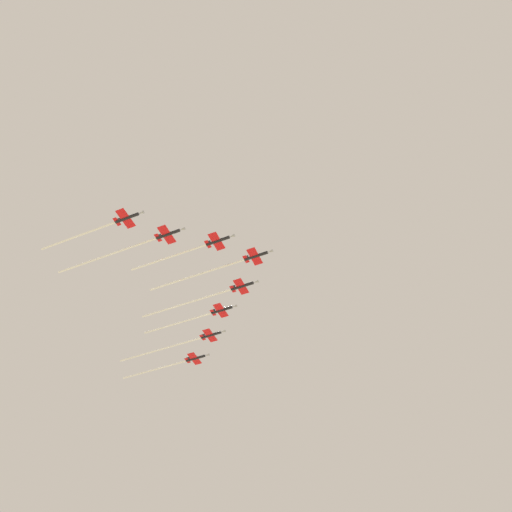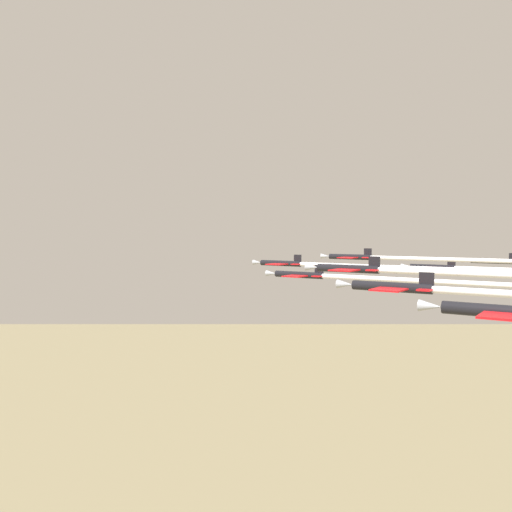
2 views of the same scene
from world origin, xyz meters
TOP-DOWN VIEW (x-y plane):
  - jet_lead at (0.87, 28.80)m, footprint 45.86×39.83m
  - jet_port_inner at (18.18, 26.78)m, footprint 45.46×39.49m
  - jet_starboard_inner at (-1.58, 43.66)m, footprint 38.37×33.37m
  - jet_port_outer at (35.96, 25.18)m, footprint 38.44×33.43m
  - jet_starboard_outer at (6.22, 67.37)m, footprint 47.57×41.31m

SIDE VIEW (x-z plane):
  - jet_port_inner at x=18.18m, z-range 165.03..167.83m
  - jet_starboard_outer at x=6.22m, z-range 165.09..167.88m
  - jet_lead at x=0.87m, z-range 166.36..169.16m
  - jet_port_outer at x=35.96m, z-range 167.63..170.43m
  - jet_starboard_inner at x=-1.58m, z-range 167.69..170.48m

